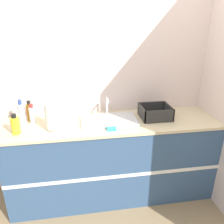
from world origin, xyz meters
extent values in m
plane|color=#937A56|center=(0.00, 0.00, 0.00)|extent=(12.00, 12.00, 0.00)
cube|color=silver|center=(0.00, 0.62, 1.30)|extent=(4.63, 0.06, 2.60)
cube|color=silver|center=(1.14, 0.30, 1.30)|extent=(0.06, 2.59, 2.60)
cube|color=#33517A|center=(0.00, 0.30, 0.45)|extent=(2.23, 0.59, 0.91)
cube|color=white|center=(0.00, 0.00, 0.45)|extent=(2.23, 0.01, 0.04)
cube|color=beige|center=(0.00, 0.30, 0.92)|extent=(2.25, 0.62, 0.03)
cube|color=silver|center=(-0.04, 0.32, 0.95)|extent=(0.59, 0.36, 0.02)
cylinder|color=silver|center=(-0.04, 0.47, 1.05)|extent=(0.02, 0.02, 0.18)
cylinder|color=silver|center=(-0.04, 0.41, 1.14)|extent=(0.02, 0.13, 0.02)
cylinder|color=#4C4C51|center=(-0.61, 0.21, 0.94)|extent=(0.10, 0.10, 0.01)
cylinder|color=white|center=(-0.61, 0.21, 1.07)|extent=(0.13, 0.13, 0.25)
cube|color=#2D2D2D|center=(0.47, 0.32, 0.94)|extent=(0.32, 0.28, 0.01)
cube|color=#2D2D2D|center=(0.47, 0.19, 1.01)|extent=(0.32, 0.01, 0.13)
cube|color=#2D2D2D|center=(0.47, 0.46, 1.01)|extent=(0.32, 0.01, 0.13)
cube|color=#2D2D2D|center=(0.31, 0.32, 1.01)|extent=(0.01, 0.28, 0.13)
cube|color=#2D2D2D|center=(0.62, 0.32, 1.01)|extent=(0.01, 0.28, 0.13)
cylinder|color=yellow|center=(-0.94, 0.16, 1.02)|extent=(0.08, 0.08, 0.16)
cylinder|color=black|center=(-0.94, 0.16, 1.12)|extent=(0.04, 0.04, 0.04)
cylinder|color=#B26B19|center=(-0.86, 0.46, 1.03)|extent=(0.06, 0.06, 0.18)
cylinder|color=black|center=(-0.86, 0.46, 1.13)|extent=(0.04, 0.04, 0.04)
cylinder|color=white|center=(-0.82, 0.39, 1.02)|extent=(0.06, 0.06, 0.17)
cylinder|color=red|center=(-0.82, 0.39, 1.13)|extent=(0.03, 0.03, 0.04)
cylinder|color=silver|center=(-0.92, 0.36, 1.05)|extent=(0.06, 0.06, 0.22)
cylinder|color=#334C9E|center=(-0.92, 0.36, 1.18)|extent=(0.03, 0.03, 0.05)
cube|color=#3399BF|center=(-0.05, 0.10, 0.95)|extent=(0.09, 0.06, 0.02)
camera|label=1|loc=(-0.33, -1.78, 1.90)|focal=35.00mm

